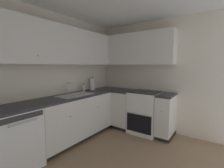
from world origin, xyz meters
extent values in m
cube|color=beige|center=(0.00, 1.44, 1.24)|extent=(3.78, 0.05, 2.49)
cube|color=beige|center=(1.86, 0.00, 1.24)|extent=(0.05, 2.93, 2.49)
cube|color=white|center=(-0.72, 1.11, 0.44)|extent=(0.60, 0.60, 0.87)
cube|color=#333333|center=(-0.72, 0.81, 0.82)|extent=(0.55, 0.01, 0.07)
cube|color=silver|center=(-0.72, 0.80, 0.75)|extent=(0.36, 0.02, 0.02)
cube|color=silver|center=(0.41, 1.11, 0.48)|extent=(1.66, 0.60, 0.78)
cube|color=black|center=(0.41, 1.14, 0.04)|extent=(1.66, 0.54, 0.09)
sphere|color=tan|center=(0.05, 0.80, 0.63)|extent=(0.02, 0.02, 0.02)
sphere|color=tan|center=(0.77, 0.80, 0.63)|extent=(0.02, 0.02, 0.02)
cube|color=#2D2D33|center=(0.41, 1.11, 0.89)|extent=(2.86, 0.60, 0.03)
cube|color=silver|center=(1.54, 0.61, 0.48)|extent=(0.60, 0.40, 0.78)
cube|color=black|center=(1.57, 0.61, 0.04)|extent=(0.54, 0.40, 0.09)
cube|color=silver|center=(1.54, -0.37, 0.48)|extent=(0.60, 0.29, 0.78)
cube|color=black|center=(1.57, -0.37, 0.04)|extent=(0.54, 0.29, 0.09)
sphere|color=tan|center=(1.23, -0.37, 0.63)|extent=(0.02, 0.02, 0.02)
cube|color=#2D2D33|center=(1.54, 0.61, 0.89)|extent=(0.60, 0.40, 0.03)
cube|color=#2D2D33|center=(1.54, -0.37, 0.89)|extent=(0.60, 0.29, 0.03)
cube|color=white|center=(1.56, 0.09, 0.45)|extent=(0.64, 0.62, 0.91)
cube|color=black|center=(1.23, 0.09, 0.29)|extent=(0.02, 0.55, 0.38)
cube|color=silver|center=(1.21, 0.09, 0.50)|extent=(0.02, 0.43, 0.02)
cube|color=black|center=(1.56, 0.09, 0.91)|extent=(0.59, 0.60, 0.01)
cube|color=white|center=(1.86, 0.09, 0.98)|extent=(0.03, 0.60, 0.15)
cylinder|color=#4C4C4C|center=(1.42, -0.04, 0.92)|extent=(0.11, 0.11, 0.01)
cylinder|color=#4C4C4C|center=(1.42, 0.23, 0.92)|extent=(0.11, 0.11, 0.01)
cylinder|color=#4C4C4C|center=(1.70, -0.04, 0.92)|extent=(0.11, 0.11, 0.01)
cylinder|color=#4C4C4C|center=(1.70, 0.23, 0.92)|extent=(0.11, 0.11, 0.01)
cube|color=silver|center=(0.25, 1.25, 1.86)|extent=(2.54, 0.32, 0.71)
sphere|color=tan|center=(-0.31, 1.08, 1.64)|extent=(0.02, 0.02, 0.02)
sphere|color=tan|center=(0.81, 1.08, 1.64)|extent=(0.02, 0.02, 0.02)
cube|color=silver|center=(1.68, 0.47, 1.86)|extent=(0.32, 1.88, 0.71)
cube|color=#B7B7BC|center=(0.42, 1.08, 0.91)|extent=(0.71, 0.40, 0.01)
cube|color=gray|center=(0.42, 1.08, 0.86)|extent=(0.65, 0.36, 0.09)
cube|color=#99999E|center=(0.42, 1.08, 0.88)|extent=(0.02, 0.35, 0.06)
cylinder|color=silver|center=(0.42, 1.31, 1.03)|extent=(0.02, 0.02, 0.24)
cylinder|color=silver|center=(0.42, 1.24, 1.13)|extent=(0.02, 0.15, 0.02)
cylinder|color=silver|center=(0.47, 1.31, 0.94)|extent=(0.02, 0.02, 0.06)
cylinder|color=silver|center=(0.86, 1.29, 0.99)|extent=(0.06, 0.06, 0.15)
cylinder|color=#262626|center=(0.86, 1.29, 1.08)|extent=(0.03, 0.03, 0.03)
cylinder|color=white|center=(1.14, 1.27, 1.04)|extent=(0.11, 0.11, 0.27)
cylinder|color=#3F3F3F|center=(1.14, 1.27, 1.06)|extent=(0.02, 0.02, 0.33)
camera|label=1|loc=(-1.69, -1.26, 1.48)|focal=25.37mm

